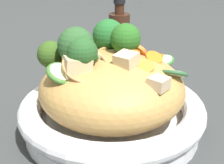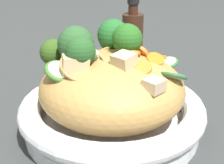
# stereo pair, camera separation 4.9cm
# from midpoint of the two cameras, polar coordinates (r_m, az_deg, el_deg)

# --- Properties ---
(ground_plane) EXTENTS (3.00, 3.00, 0.00)m
(ground_plane) POSITION_cam_midpoint_polar(r_m,az_deg,el_deg) (0.53, 2.69, -8.17)
(ground_plane) COLOR #323535
(serving_bowl) EXTENTS (0.28, 0.28, 0.05)m
(serving_bowl) POSITION_cam_midpoint_polar(r_m,az_deg,el_deg) (0.51, 2.75, -5.49)
(serving_bowl) COLOR white
(serving_bowl) RESTS_ON ground_plane
(noodle_heap) EXTENTS (0.21, 0.21, 0.11)m
(noodle_heap) POSITION_cam_midpoint_polar(r_m,az_deg,el_deg) (0.49, 2.82, -1.10)
(noodle_heap) COLOR #B28547
(noodle_heap) RESTS_ON serving_bowl
(broccoli_florets) EXTENTS (0.16, 0.16, 0.08)m
(broccoli_florets) POSITION_cam_midpoint_polar(r_m,az_deg,el_deg) (0.50, -0.23, 6.58)
(broccoli_florets) COLOR #95B86B
(broccoli_florets) RESTS_ON serving_bowl
(carrot_coins) EXTENTS (0.09, 0.07, 0.03)m
(carrot_coins) POSITION_cam_midpoint_polar(r_m,az_deg,el_deg) (0.49, 8.66, 4.01)
(carrot_coins) COLOR orange
(carrot_coins) RESTS_ON serving_bowl
(zucchini_slices) EXTENTS (0.11, 0.21, 0.04)m
(zucchini_slices) POSITION_cam_midpoint_polar(r_m,az_deg,el_deg) (0.47, 2.60, 2.39)
(zucchini_slices) COLOR beige
(zucchini_slices) RESTS_ON serving_bowl
(chicken_chunks) EXTENTS (0.10, 0.14, 0.04)m
(chicken_chunks) POSITION_cam_midpoint_polar(r_m,az_deg,el_deg) (0.45, 0.61, 2.96)
(chicken_chunks) COLOR #CEB38D
(chicken_chunks) RESTS_ON serving_bowl
(soy_sauce_bottle) EXTENTS (0.05, 0.05, 0.16)m
(soy_sauce_bottle) POSITION_cam_midpoint_polar(r_m,az_deg,el_deg) (0.75, 5.36, 7.01)
(soy_sauce_bottle) COLOR #381E14
(soy_sauce_bottle) RESTS_ON ground_plane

